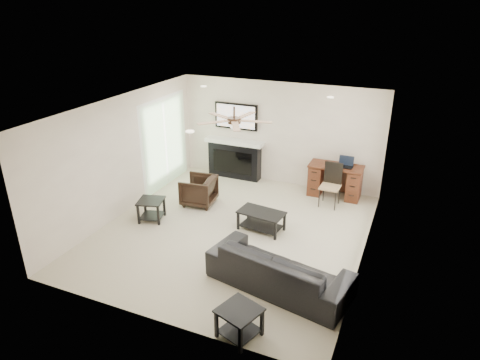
# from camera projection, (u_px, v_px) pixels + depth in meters

# --- Properties ---
(room_shell) EXTENTS (5.50, 5.54, 2.52)m
(room_shell) POSITION_uv_depth(u_px,v_px,m) (243.00, 152.00, 7.84)
(room_shell) COLOR #B8AD94
(room_shell) RESTS_ON ground
(sofa) EXTENTS (2.43, 1.33, 0.67)m
(sofa) POSITION_uv_depth(u_px,v_px,m) (279.00, 269.00, 6.77)
(sofa) COLOR black
(sofa) RESTS_ON ground
(armchair) EXTENTS (0.78, 0.76, 0.65)m
(armchair) POSITION_uv_depth(u_px,v_px,m) (199.00, 191.00, 9.53)
(armchair) COLOR black
(armchair) RESTS_ON ground
(coffee_table) EXTENTS (0.95, 0.60, 0.40)m
(coffee_table) POSITION_uv_depth(u_px,v_px,m) (261.00, 221.00, 8.50)
(coffee_table) COLOR black
(coffee_table) RESTS_ON ground
(end_table_near) EXTENTS (0.66, 0.66, 0.45)m
(end_table_near) POSITION_uv_depth(u_px,v_px,m) (239.00, 323.00, 5.81)
(end_table_near) COLOR black
(end_table_near) RESTS_ON ground
(end_table_left) EXTENTS (0.62, 0.62, 0.45)m
(end_table_left) POSITION_uv_depth(u_px,v_px,m) (152.00, 210.00, 8.88)
(end_table_left) COLOR black
(end_table_left) RESTS_ON ground
(fireplace_unit) EXTENTS (1.52, 0.34, 1.91)m
(fireplace_unit) POSITION_uv_depth(u_px,v_px,m) (234.00, 142.00, 10.71)
(fireplace_unit) COLOR black
(fireplace_unit) RESTS_ON ground
(desk) EXTENTS (1.22, 0.56, 0.76)m
(desk) POSITION_uv_depth(u_px,v_px,m) (335.00, 181.00, 9.88)
(desk) COLOR #361E0D
(desk) RESTS_ON ground
(desk_chair) EXTENTS (0.44, 0.46, 0.97)m
(desk_chair) POSITION_uv_depth(u_px,v_px,m) (330.00, 186.00, 9.38)
(desk_chair) COLOR black
(desk_chair) RESTS_ON ground
(laptop) EXTENTS (0.33, 0.24, 0.23)m
(laptop) POSITION_uv_depth(u_px,v_px,m) (346.00, 162.00, 9.60)
(laptop) COLOR black
(laptop) RESTS_ON desk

